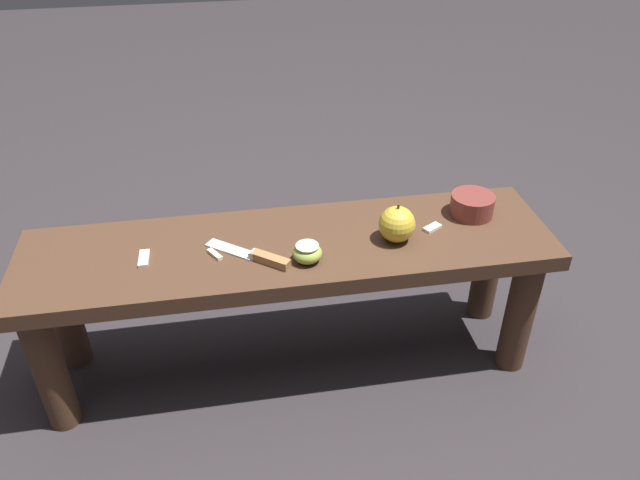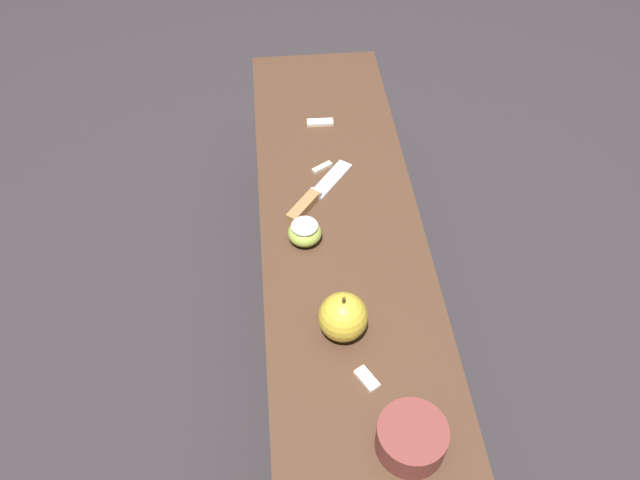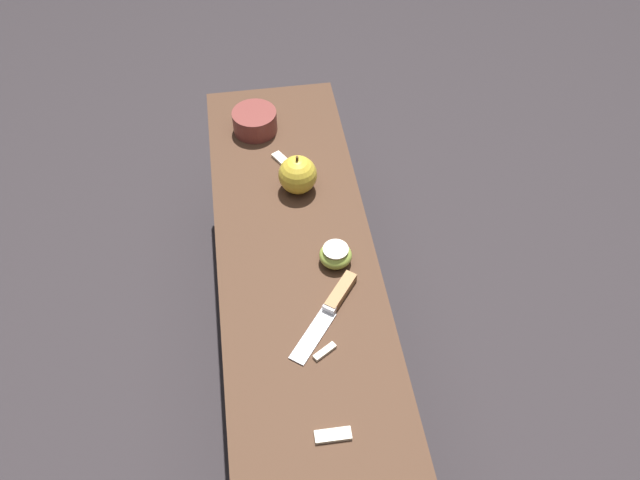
{
  "view_description": "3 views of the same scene",
  "coord_description": "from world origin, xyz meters",
  "px_view_note": "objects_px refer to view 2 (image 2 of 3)",
  "views": [
    {
      "loc": [
        0.13,
        1.2,
        1.22
      ],
      "look_at": [
        -0.07,
        0.05,
        0.42
      ],
      "focal_mm": 35.0,
      "sensor_mm": 36.0,
      "label": 1
    },
    {
      "loc": [
        -0.85,
        0.13,
        1.32
      ],
      "look_at": [
        -0.07,
        0.05,
        0.42
      ],
      "focal_mm": 35.0,
      "sensor_mm": 36.0,
      "label": 2
    },
    {
      "loc": [
        0.74,
        -0.07,
        1.41
      ],
      "look_at": [
        -0.07,
        0.05,
        0.42
      ],
      "focal_mm": 35.0,
      "sensor_mm": 36.0,
      "label": 3
    }
  ],
  "objects_px": {
    "wooden_bench": "(341,251)",
    "apple_whole": "(343,317)",
    "bowl": "(412,438)",
    "apple_cut": "(305,232)",
    "knife": "(311,199)"
  },
  "relations": [
    {
      "from": "knife",
      "to": "bowl",
      "type": "height_order",
      "value": "bowl"
    },
    {
      "from": "wooden_bench",
      "to": "apple_cut",
      "type": "relative_size",
      "value": 18.89
    },
    {
      "from": "apple_cut",
      "to": "wooden_bench",
      "type": "bearing_deg",
      "value": -67.58
    },
    {
      "from": "wooden_bench",
      "to": "knife",
      "type": "distance_m",
      "value": 0.13
    },
    {
      "from": "wooden_bench",
      "to": "apple_whole",
      "type": "xyz_separation_m",
      "value": [
        -0.25,
        0.03,
        0.12
      ]
    },
    {
      "from": "wooden_bench",
      "to": "bowl",
      "type": "bearing_deg",
      "value": -173.99
    },
    {
      "from": "knife",
      "to": "apple_whole",
      "type": "bearing_deg",
      "value": -137.25
    },
    {
      "from": "wooden_bench",
      "to": "knife",
      "type": "height_order",
      "value": "knife"
    },
    {
      "from": "apple_whole",
      "to": "bowl",
      "type": "distance_m",
      "value": 0.23
    },
    {
      "from": "bowl",
      "to": "knife",
      "type": "bearing_deg",
      "value": 10.85
    },
    {
      "from": "wooden_bench",
      "to": "apple_whole",
      "type": "bearing_deg",
      "value": 173.48
    },
    {
      "from": "bowl",
      "to": "wooden_bench",
      "type": "bearing_deg",
      "value": 6.01
    },
    {
      "from": "bowl",
      "to": "apple_cut",
      "type": "bearing_deg",
      "value": 16.14
    },
    {
      "from": "knife",
      "to": "apple_whole",
      "type": "height_order",
      "value": "apple_whole"
    },
    {
      "from": "knife",
      "to": "bowl",
      "type": "distance_m",
      "value": 0.55
    }
  ]
}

